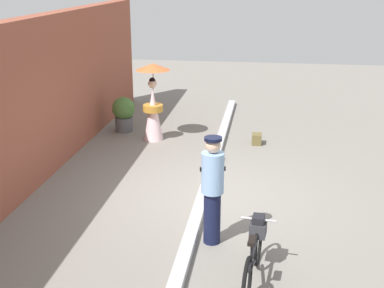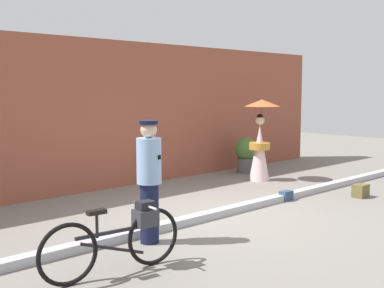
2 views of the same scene
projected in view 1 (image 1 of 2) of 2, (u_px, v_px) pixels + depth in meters
name	position (u px, v px, depth m)	size (l,w,h in m)	color
ground_plane	(204.00, 194.00, 9.55)	(30.00, 30.00, 0.00)	gray
building_wall	(24.00, 106.00, 9.52)	(14.00, 0.40, 3.17)	brown
sidewalk_curb	(204.00, 191.00, 9.53)	(14.00, 0.20, 0.12)	#B2B2B7
bicycle_near_officer	(254.00, 252.00, 6.75)	(1.78, 0.48, 0.80)	black
person_officer	(212.00, 188.00, 7.57)	(0.34, 0.38, 1.70)	#141938
person_with_parasol	(153.00, 102.00, 12.38)	(0.83, 0.83, 1.89)	silver
potted_plant_by_door	(124.00, 112.00, 13.23)	(0.61, 0.59, 0.90)	#59595B
backpack_on_pavement	(217.00, 157.00, 11.19)	(0.25, 0.16, 0.19)	navy
backpack_spare	(257.00, 139.00, 12.30)	(0.31, 0.23, 0.26)	brown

